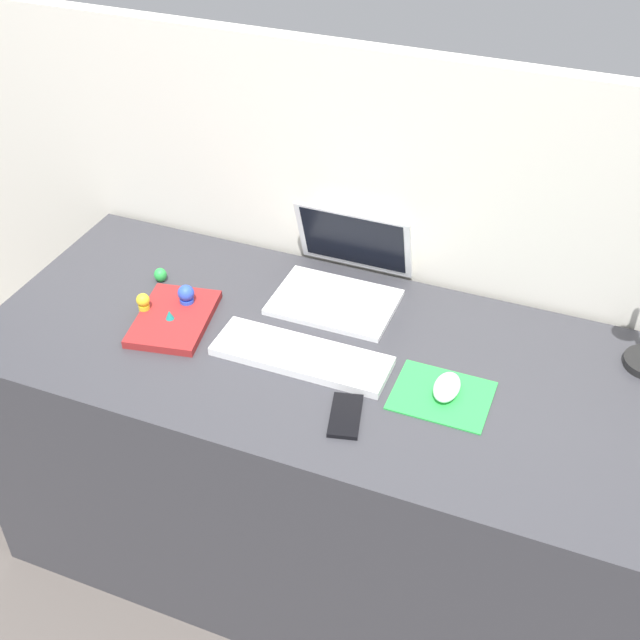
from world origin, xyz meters
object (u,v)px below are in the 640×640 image
object	(u,v)px
laptop	(343,274)
mouse	(447,387)
notebook_pad	(174,318)
toy_figurine_yellow	(144,304)
toy_figurine_teal	(170,318)
toy_figurine_green	(160,275)
cell_phone	(346,416)
toy_figurine_blue	(186,297)
keyboard	(301,356)

from	to	relation	value
laptop	mouse	distance (m)	0.44
notebook_pad	toy_figurine_yellow	distance (m)	0.08
laptop	toy_figurine_teal	world-z (taller)	laptop
toy_figurine_yellow	notebook_pad	bearing A→B (deg)	2.25
mouse	toy_figurine_green	distance (m)	0.81
laptop	cell_phone	world-z (taller)	laptop
cell_phone	toy_figurine_blue	distance (m)	0.54
laptop	notebook_pad	distance (m)	0.43
laptop	toy_figurine_blue	xyz separation A→B (m)	(-0.33, -0.21, -0.02)
mouse	cell_phone	distance (m)	0.23
laptop	toy_figurine_green	xyz separation A→B (m)	(-0.45, -0.13, -0.03)
keyboard	toy_figurine_green	distance (m)	0.48
laptop	toy_figurine_green	world-z (taller)	laptop
notebook_pad	keyboard	bearing A→B (deg)	-13.03
keyboard	mouse	xyz separation A→B (m)	(0.34, 0.01, 0.01)
laptop	cell_phone	bearing A→B (deg)	-68.82
laptop	toy_figurine_green	distance (m)	0.47
toy_figurine_teal	laptop	bearing A→B (deg)	40.32
notebook_pad	cell_phone	bearing A→B (deg)	-27.68
keyboard	mouse	bearing A→B (deg)	1.40
notebook_pad	toy_figurine_green	distance (m)	0.18
laptop	mouse	xyz separation A→B (m)	(0.34, -0.28, -0.03)
cell_phone	toy_figurine_green	xyz separation A→B (m)	(-0.62, 0.29, 0.01)
mouse	toy_figurine_teal	distance (m)	0.68
laptop	toy_figurine_blue	size ratio (longest dim) A/B	4.47
mouse	toy_figurine_yellow	size ratio (longest dim) A/B	1.53
mouse	cell_phone	size ratio (longest dim) A/B	0.75
laptop	cell_phone	xyz separation A→B (m)	(0.16, -0.42, -0.05)
toy_figurine_teal	toy_figurine_green	distance (m)	0.19
toy_figurine_teal	mouse	bearing A→B (deg)	0.70
toy_figurine_blue	notebook_pad	bearing A→B (deg)	-93.58
toy_figurine_green	toy_figurine_yellow	world-z (taller)	toy_figurine_yellow
cell_phone	notebook_pad	bearing A→B (deg)	149.11
cell_phone	toy_figurine_blue	world-z (taller)	toy_figurine_blue
mouse	laptop	bearing A→B (deg)	141.10
cell_phone	toy_figurine_yellow	size ratio (longest dim) A/B	2.04
toy_figurine_blue	toy_figurine_teal	world-z (taller)	toy_figurine_blue
keyboard	toy_figurine_blue	distance (m)	0.35
toy_figurine_yellow	mouse	bearing A→B (deg)	-0.26
toy_figurine_yellow	keyboard	bearing A→B (deg)	-1.60
cell_phone	laptop	bearing A→B (deg)	97.44
mouse	toy_figurine_teal	xyz separation A→B (m)	(-0.68, -0.01, 0.00)
cell_phone	toy_figurine_green	distance (m)	0.68
keyboard	notebook_pad	world-z (taller)	same
keyboard	cell_phone	distance (m)	0.21
mouse	toy_figurine_blue	xyz separation A→B (m)	(-0.67, 0.07, 0.01)
cell_phone	toy_figurine_blue	size ratio (longest dim) A/B	1.91
mouse	toy_figurine_blue	bearing A→B (deg)	174.37
notebook_pad	laptop	bearing A→B (deg)	28.36
keyboard	toy_figurine_teal	world-z (taller)	toy_figurine_teal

